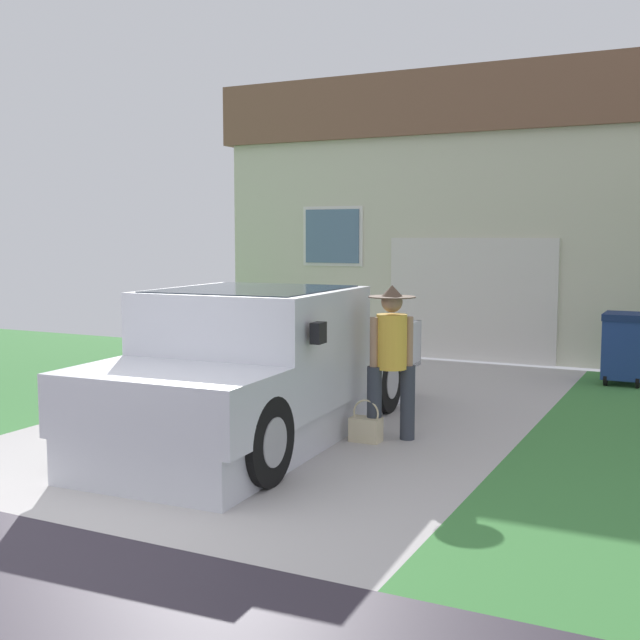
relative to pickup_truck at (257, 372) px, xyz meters
name	(u,v)px	position (x,y,z in m)	size (l,w,h in m)	color
pickup_truck	(257,372)	(0.00, 0.00, 0.00)	(2.25, 5.30, 1.63)	silver
person_with_hat	(391,353)	(1.34, 0.55, 0.22)	(0.50, 0.50, 1.67)	#333842
handbag	(366,428)	(1.13, 0.37, -0.58)	(0.32, 0.20, 0.46)	beige
house_with_garage	(485,217)	(0.09, 9.07, 1.85)	(9.08, 5.69, 5.09)	beige
wheeled_trash_bin	(625,346)	(3.25, 5.13, -0.15)	(0.60, 0.72, 1.05)	navy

